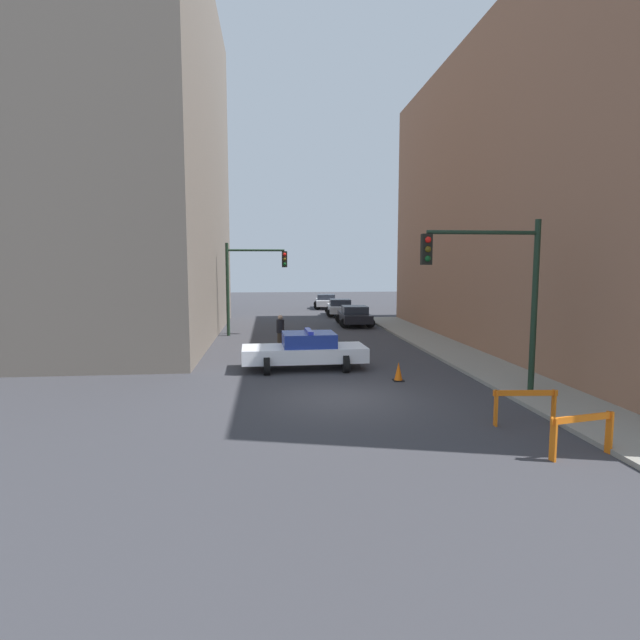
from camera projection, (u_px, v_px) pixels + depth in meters
ground_plane at (341, 398)px, 14.88m from camera, size 120.00×120.00×0.00m
sidewalk_right at (538, 391)px, 15.50m from camera, size 2.40×44.00×0.12m
building_corner_left at (80, 158)px, 26.46m from camera, size 14.00×20.00×19.24m
building_right at (600, 191)px, 23.34m from camera, size 12.00×28.00×14.82m
traffic_light_near at (498, 280)px, 14.87m from camera, size 3.64×0.35×5.20m
traffic_light_far at (247, 275)px, 27.96m from camera, size 3.44×0.35×5.20m
police_car at (305, 350)px, 19.06m from camera, size 4.76×2.47×1.52m
parked_car_near at (354, 315)px, 32.92m from camera, size 2.36×4.35×1.31m
parked_car_mid at (340, 307)px, 39.41m from camera, size 2.46×4.41×1.31m
parked_car_far at (326, 301)px, 46.07m from camera, size 2.51×4.44×1.31m
pedestrian_crossing at (280, 332)px, 23.32m from camera, size 0.45×0.45×1.66m
barrier_front at (582, 428)px, 10.26m from camera, size 1.58×0.45×0.90m
barrier_mid at (525, 401)px, 12.29m from camera, size 1.60×0.28×0.90m
traffic_cone at (398, 372)px, 17.13m from camera, size 0.36×0.36×0.66m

